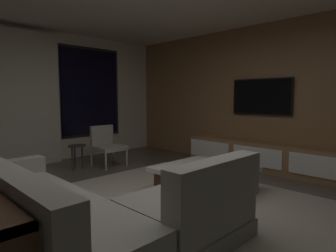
# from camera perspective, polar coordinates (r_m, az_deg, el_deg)

# --- Properties ---
(floor) EXTENTS (9.20, 9.20, 0.00)m
(floor) POSITION_cam_1_polar(r_m,az_deg,el_deg) (3.45, -2.75, -17.13)
(floor) COLOR #564C44
(back_wall_with_window) EXTENTS (6.60, 0.30, 2.70)m
(back_wall_with_window) POSITION_cam_1_polar(r_m,az_deg,el_deg) (6.32, -25.99, 5.16)
(back_wall_with_window) COLOR beige
(back_wall_with_window) RESTS_ON floor
(media_wall) EXTENTS (0.12, 7.80, 2.70)m
(media_wall) POSITION_cam_1_polar(r_m,az_deg,el_deg) (5.70, 20.66, 5.44)
(media_wall) COLOR #8E6642
(media_wall) RESTS_ON floor
(area_rug) EXTENTS (3.20, 3.80, 0.01)m
(area_rug) POSITION_cam_1_polar(r_m,az_deg,el_deg) (3.61, 2.64, -15.95)
(area_rug) COLOR #ADA391
(area_rug) RESTS_ON floor
(sectional_couch) EXTENTS (1.98, 2.50, 0.82)m
(sectional_couch) POSITION_cam_1_polar(r_m,az_deg,el_deg) (2.80, -16.59, -16.50)
(sectional_couch) COLOR gray
(sectional_couch) RESTS_ON floor
(coffee_table) EXTENTS (1.16, 1.16, 0.36)m
(coffee_table) POSITION_cam_1_polar(r_m,az_deg,el_deg) (4.17, 7.10, -10.35)
(coffee_table) COLOR #4D301F
(coffee_table) RESTS_ON floor
(book_stack_on_coffee_table) EXTENTS (0.29, 0.21, 0.05)m
(book_stack_on_coffee_table) POSITION_cam_1_polar(r_m,az_deg,el_deg) (4.05, 3.90, -7.90)
(book_stack_on_coffee_table) COLOR purple
(book_stack_on_coffee_table) RESTS_ON coffee_table
(accent_chair_near_window) EXTENTS (0.54, 0.56, 0.78)m
(accent_chair_near_window) POSITION_cam_1_polar(r_m,az_deg,el_deg) (5.80, -12.07, -3.40)
(accent_chair_near_window) COLOR #B2ADA0
(accent_chair_near_window) RESTS_ON floor
(side_stool) EXTENTS (0.32, 0.32, 0.46)m
(side_stool) POSITION_cam_1_polar(r_m,az_deg,el_deg) (5.62, -17.55, -4.46)
(side_stool) COLOR #333338
(side_stool) RESTS_ON floor
(media_console) EXTENTS (0.46, 3.10, 0.52)m
(media_console) POSITION_cam_1_polar(r_m,az_deg,el_deg) (5.57, 18.55, -5.84)
(media_console) COLOR #8E6642
(media_console) RESTS_ON floor
(mounted_tv) EXTENTS (0.05, 1.17, 0.68)m
(mounted_tv) POSITION_cam_1_polar(r_m,az_deg,el_deg) (5.72, 17.92, 5.53)
(mounted_tv) COLOR black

